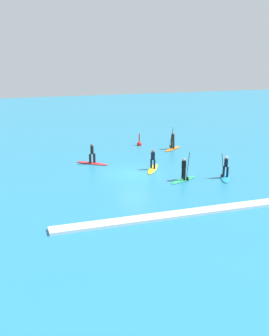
{
  "coord_description": "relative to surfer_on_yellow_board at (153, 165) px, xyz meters",
  "views": [
    {
      "loc": [
        -9.79,
        -29.84,
        9.62
      ],
      "look_at": [
        0.0,
        0.0,
        0.5
      ],
      "focal_mm": 43.3,
      "sensor_mm": 36.0,
      "label": 1
    }
  ],
  "objects": [
    {
      "name": "surfer_on_yellow_board",
      "position": [
        0.0,
        0.0,
        0.0
      ],
      "size": [
        2.19,
        3.12,
        1.73
      ],
      "rotation": [
        0.0,
        0.0,
        4.18
      ],
      "color": "yellow",
      "rests_on": "ground_plane"
    },
    {
      "name": "surfer_on_green_board",
      "position": [
        1.21,
        -3.51,
        0.11
      ],
      "size": [
        2.77,
        1.81,
        2.3
      ],
      "rotation": [
        0.0,
        0.0,
        0.46
      ],
      "color": "#23B266",
      "rests_on": "ground_plane"
    },
    {
      "name": "surfer_on_red_board",
      "position": [
        -4.45,
        3.35,
        0.02
      ],
      "size": [
        2.77,
        2.46,
        1.83
      ],
      "rotation": [
        0.0,
        0.0,
        5.59
      ],
      "color": "red",
      "rests_on": "ground_plane"
    },
    {
      "name": "marker_buoy",
      "position": [
        1.83,
        8.9,
        -0.22
      ],
      "size": [
        0.51,
        0.51,
        1.4
      ],
      "color": "red",
      "rests_on": "ground_plane"
    },
    {
      "name": "ground_plane",
      "position": [
        -1.87,
        -0.75,
        -0.41
      ],
      "size": [
        120.0,
        120.0,
        0.0
      ],
      "primitive_type": "plane",
      "color": "teal",
      "rests_on": "ground"
    },
    {
      "name": "surfer_on_blue_board",
      "position": [
        4.58,
        -3.97,
        -0.02
      ],
      "size": [
        1.96,
        2.84,
        2.03
      ],
      "rotation": [
        0.0,
        0.0,
        4.21
      ],
      "color": "#1E8CD1",
      "rests_on": "ground_plane"
    },
    {
      "name": "surfer_on_orange_board",
      "position": [
        4.47,
        6.18,
        0.02
      ],
      "size": [
        2.59,
        2.22,
        2.21
      ],
      "rotation": [
        0.0,
        0.0,
        0.66
      ],
      "color": "orange",
      "rests_on": "ground_plane"
    },
    {
      "name": "wave_crest",
      "position": [
        -1.87,
        -9.81,
        -0.32
      ],
      "size": [
        15.86,
        0.9,
        0.18
      ],
      "primitive_type": "cube",
      "color": "white",
      "rests_on": "ground_plane"
    }
  ]
}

